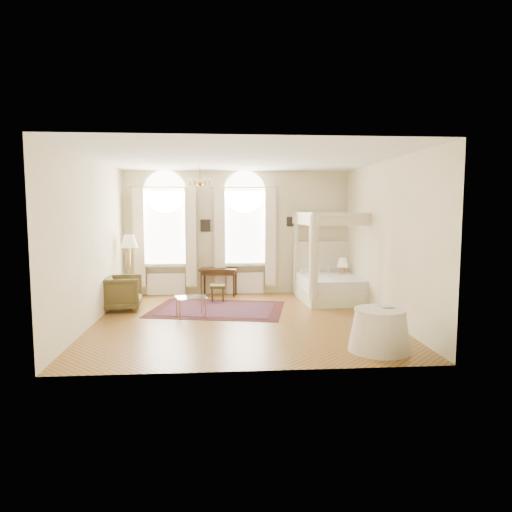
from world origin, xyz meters
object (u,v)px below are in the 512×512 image
at_px(writing_desk, 219,272).
at_px(armchair, 122,293).
at_px(canopy_bed, 332,280).
at_px(side_table, 380,330).
at_px(stool, 218,288).
at_px(coffee_table, 191,298).
at_px(floor_lamp, 129,245).
at_px(nightstand, 341,285).

distance_m(writing_desk, armchair, 2.70).
bearing_deg(canopy_bed, armchair, -171.63).
distance_m(armchair, side_table, 5.88).
height_order(stool, coffee_table, coffee_table).
relative_size(writing_desk, floor_lamp, 0.63).
relative_size(nightstand, side_table, 0.58).
relative_size(armchair, side_table, 0.86).
height_order(canopy_bed, coffee_table, canopy_bed).
distance_m(nightstand, writing_desk, 3.24).
distance_m(armchair, coffee_table, 1.78).
distance_m(stool, armchair, 2.30).
height_order(nightstand, stool, nightstand).
bearing_deg(canopy_bed, nightstand, 54.63).
distance_m(writing_desk, side_table, 5.58).
xyz_separation_m(nightstand, stool, (-3.23, -0.45, 0.05)).
xyz_separation_m(writing_desk, stool, (-0.03, -0.78, -0.28)).
bearing_deg(writing_desk, floor_lamp, -166.06).
relative_size(nightstand, stool, 1.42).
relative_size(writing_desk, stool, 2.52).
height_order(canopy_bed, nightstand, canopy_bed).
bearing_deg(side_table, coffee_table, 140.93).
distance_m(stool, coffee_table, 1.63).
bearing_deg(nightstand, floor_lamp, -177.63).
height_order(coffee_table, side_table, side_table).
distance_m(writing_desk, stool, 0.83).
height_order(canopy_bed, stool, canopy_bed).
bearing_deg(floor_lamp, side_table, -42.21).
xyz_separation_m(stool, coffee_table, (-0.56, -1.53, 0.04)).
distance_m(canopy_bed, nightstand, 0.63).
bearing_deg(armchair, side_table, -129.83).
distance_m(canopy_bed, side_table, 4.13).
bearing_deg(stool, floor_lamp, 173.91).
distance_m(stool, floor_lamp, 2.42).
xyz_separation_m(writing_desk, floor_lamp, (-2.20, -0.55, 0.78)).
height_order(nightstand, floor_lamp, floor_lamp).
xyz_separation_m(canopy_bed, side_table, (-0.24, -4.12, -0.16)).
relative_size(coffee_table, floor_lamp, 0.44).
xyz_separation_m(canopy_bed, coffee_table, (-3.45, -1.51, -0.11)).
bearing_deg(floor_lamp, coffee_table, -47.65).
relative_size(canopy_bed, nightstand, 3.75).
xyz_separation_m(stool, side_table, (2.65, -4.14, -0.01)).
bearing_deg(writing_desk, canopy_bed, -15.66).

